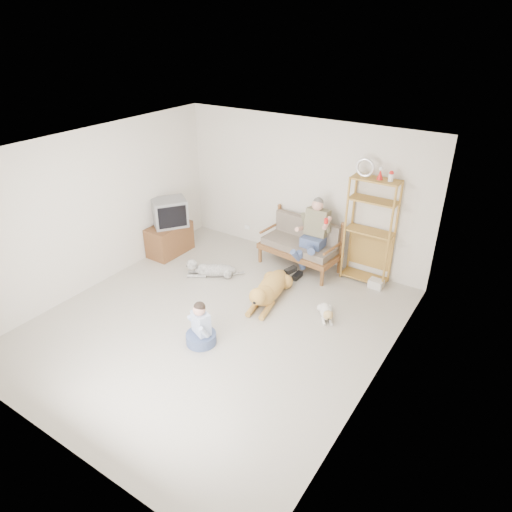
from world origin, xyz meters
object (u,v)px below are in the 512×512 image
Objects in this scene: loveseat at (301,243)px; etagere at (370,230)px; tv_stand at (169,239)px; golden_retriever at (269,290)px.

etagere reaches higher than loveseat.
etagere is 2.43× the size of tv_stand.
loveseat is 1.72× the size of tv_stand.
etagere is at bearing 44.11° from golden_retriever.
loveseat is at bearing 22.21° from tv_stand.
golden_retriever is (0.12, -1.34, -0.29)m from loveseat.
golden_retriever is (2.57, -0.39, -0.10)m from tv_stand.
loveseat reaches higher than golden_retriever.
etagere reaches higher than golden_retriever.
tv_stand is at bearing 161.04° from golden_retriever.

